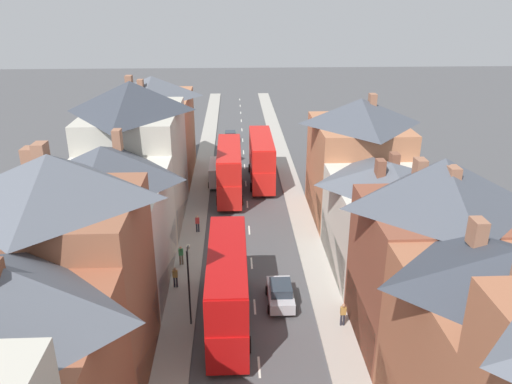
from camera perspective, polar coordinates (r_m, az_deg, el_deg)
pavement_left at (r=58.80m, az=-6.20°, el=1.64°), size 2.20×104.00×0.14m
pavement_right at (r=59.01m, az=3.74°, el=1.80°), size 2.20×104.00×0.14m
centre_line_dashes at (r=56.83m, az=-1.17°, el=0.97°), size 0.14×97.80×0.01m
terrace_row_left at (r=36.17m, az=-16.72°, el=-2.07°), size 8.00×58.55×13.89m
terrace_row_right at (r=31.95m, az=18.79°, el=-6.50°), size 8.00×43.64×14.35m
double_decker_bus_lead at (r=56.49m, az=0.61°, el=3.87°), size 2.74×10.80×5.30m
double_decker_bus_mid_street at (r=32.56m, az=-3.26°, el=-10.58°), size 2.74×10.80×5.30m
double_decker_bus_far_approaching at (r=52.93m, az=-3.07°, el=2.58°), size 2.74×10.80×5.30m
car_near_blue at (r=35.36m, az=2.81°, el=-11.49°), size 1.90×3.80×1.67m
car_near_silver at (r=72.92m, az=-2.95°, el=6.35°), size 1.90×3.81×1.58m
car_parked_right_a at (r=65.90m, az=0.17°, el=4.69°), size 1.90×3.84×1.61m
delivery_van at (r=56.62m, az=-4.33°, el=2.27°), size 2.20×5.20×2.41m
pedestrian_near_right at (r=33.52m, az=9.92°, el=-13.52°), size 0.36×0.22×1.61m
pedestrian_mid_left at (r=37.30m, az=-9.22°, el=-9.49°), size 0.36×0.22×1.61m
pedestrian_mid_right at (r=40.10m, az=-8.57°, el=-7.06°), size 0.36×0.22×1.61m
pedestrian_far_left at (r=45.13m, az=-6.71°, el=-3.52°), size 0.36×0.22×1.61m
street_lamp at (r=32.34m, az=-7.68°, el=-10.11°), size 0.20×1.12×5.50m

